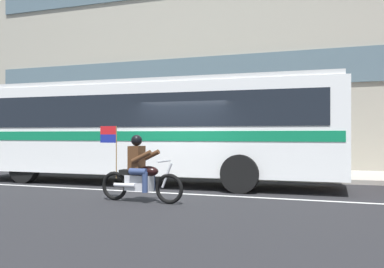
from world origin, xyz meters
The scene contains 7 objects.
ground_plane centered at (0.00, 0.00, 0.00)m, with size 60.00×60.00×0.00m, color black.
sidewalk_curb centered at (0.00, 5.10, 0.07)m, with size 28.00×3.80×0.15m, color #A39E93.
lane_center_stripe centered at (0.00, -0.60, 0.00)m, with size 26.60×0.14×0.01m, color silver.
office_building_facade centered at (0.00, 7.39, 6.21)m, with size 28.00×0.89×12.41m.
transit_bus centered at (-1.74, 1.19, 1.88)m, with size 12.33×2.92×3.22m.
motorcycle_with_rider centered at (-0.20, -2.22, 0.67)m, with size 2.20×0.64×1.78m.
fire_hydrant centered at (3.22, 3.92, 0.52)m, with size 0.22×0.30×0.75m.
Camera 1 is at (4.37, -11.19, 1.57)m, focal length 40.18 mm.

